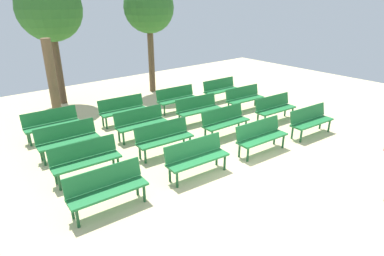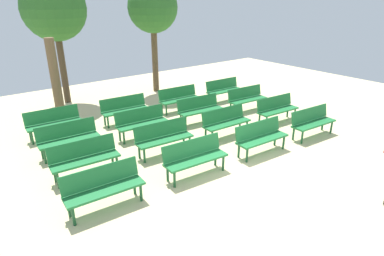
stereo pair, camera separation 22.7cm
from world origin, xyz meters
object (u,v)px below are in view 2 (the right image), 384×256
at_px(bench_r2_c2, 199,108).
at_px(bench_r2_c3, 247,97).
at_px(bench_r1_c2, 226,121).
at_px(tree_1, 56,81).
at_px(bench_r0_c0, 103,186).
at_px(tree_0, 54,9).
at_px(bench_r1_c3, 277,108).
at_px(tree_2, 153,8).
at_px(bench_r1_c1, 163,136).
at_px(bench_r0_c3, 312,121).
at_px(bench_r3_c2, 179,97).
at_px(bench_r3_c0, 54,121).
at_px(bench_r0_c1, 195,156).
at_px(bench_r1_c0, 84,157).
at_px(bench_r3_c3, 224,89).
at_px(bench_r2_c1, 141,121).
at_px(bench_r2_c0, 68,137).
at_px(bench_r0_c2, 261,136).
at_px(bench_r3_c1, 125,108).

height_order(bench_r2_c2, bench_r2_c3, same).
distance_m(bench_r1_c2, tree_1, 5.87).
height_order(bench_r0_c0, tree_0, tree_0).
xyz_separation_m(bench_r1_c3, tree_2, (-1.18, 5.91, 3.06)).
bearing_deg(bench_r1_c1, bench_r0_c3, -18.19).
relative_size(bench_r1_c1, bench_r1_c3, 1.00).
relative_size(bench_r3_c2, tree_2, 0.35).
relative_size(bench_r3_c0, tree_2, 0.35).
bearing_deg(bench_r3_c0, bench_r0_c1, -63.18).
height_order(bench_r3_c2, tree_1, tree_1).
relative_size(tree_1, tree_2, 0.60).
distance_m(bench_r0_c0, bench_r1_c0, 1.49).
bearing_deg(bench_r3_c3, bench_r2_c1, -162.74).
relative_size(bench_r2_c0, bench_r2_c2, 0.99).
bearing_deg(bench_r2_c2, bench_r0_c0, -145.24).
height_order(bench_r1_c0, bench_r2_c3, same).
bearing_deg(bench_r2_c1, bench_r1_c1, -90.47).
bearing_deg(bench_r3_c2, bench_r0_c2, -90.92).
xyz_separation_m(bench_r1_c0, bench_r1_c1, (2.15, -0.14, 0.00)).
distance_m(bench_r3_c2, bench_r3_c3, 2.18).
distance_m(bench_r3_c1, bench_r3_c2, 2.20).
xyz_separation_m(bench_r2_c2, bench_r3_c0, (-4.32, 1.75, 0.00)).
bearing_deg(bench_r2_c1, bench_r3_c3, 18.38).
height_order(bench_r3_c2, tree_0, tree_0).
height_order(bench_r0_c0, bench_r0_c3, same).
distance_m(bench_r0_c2, bench_r3_c3, 4.87).
distance_m(bench_r2_c0, bench_r2_c3, 6.55).
bearing_deg(bench_r2_c2, bench_r3_c2, 88.69).
relative_size(bench_r0_c0, bench_r1_c2, 1.00).
relative_size(bench_r1_c2, bench_r2_c3, 0.99).
bearing_deg(bench_r1_c1, bench_r3_c1, 89.49).
bearing_deg(bench_r1_c3, bench_r1_c1, 179.60).
height_order(bench_r0_c3, bench_r1_c0, same).
bearing_deg(bench_r0_c3, bench_r0_c0, -179.58).
xyz_separation_m(bench_r3_c1, bench_r3_c3, (4.37, -0.25, 0.00)).
relative_size(bench_r3_c1, tree_1, 0.58).
xyz_separation_m(bench_r0_c0, bench_r1_c1, (2.31, 1.34, 0.00)).
relative_size(bench_r1_c3, bench_r3_c1, 1.00).
height_order(bench_r0_c1, bench_r1_c3, same).
height_order(bench_r1_c3, tree_1, tree_1).
xyz_separation_m(bench_r0_c1, bench_r2_c0, (-2.02, 3.00, 0.00)).
distance_m(bench_r0_c0, tree_1, 5.86).
relative_size(bench_r3_c0, bench_r3_c1, 0.99).
bearing_deg(tree_1, bench_r0_c3, -47.34).
relative_size(bench_r0_c3, bench_r2_c3, 1.00).
bearing_deg(bench_r2_c0, bench_r3_c1, 31.36).
distance_m(bench_r1_c0, tree_0, 7.10).
xyz_separation_m(bench_r2_c1, bench_r2_c2, (2.19, -0.12, 0.00)).
xyz_separation_m(bench_r0_c2, bench_r2_c1, (-2.03, 2.98, 0.00)).
xyz_separation_m(tree_0, tree_1, (-0.85, -1.96, -2.18)).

